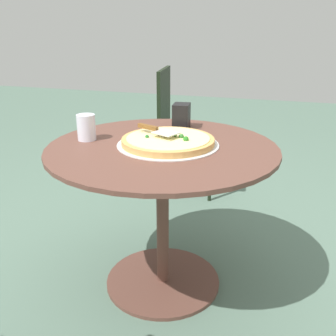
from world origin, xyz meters
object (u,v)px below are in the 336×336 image
Objects in this scene: patio_table at (162,185)px; pizza_on_tray at (168,141)px; drinking_cup at (86,127)px; patio_chair_near at (179,122)px; pizza_server at (156,130)px; napkin_dispenser at (181,116)px.

patio_table is 2.25× the size of pizza_on_tray.
patio_table is 8.63× the size of drinking_cup.
patio_table is 0.42m from drinking_cup.
drinking_cup is at bearing 84.03° from patio_chair_near.
drinking_cup is (0.37, 0.03, 0.04)m from pizza_on_tray.
patio_table is 0.25m from pizza_server.
drinking_cup is (0.35, 0.01, 0.24)m from patio_table.
napkin_dispenser is (0.00, -0.31, 0.24)m from patio_table.
pizza_server is 0.24× the size of patio_chair_near.
pizza_server reaches higher than patio_table.
drinking_cup is 1.15m from patio_chair_near.
napkin_dispenser reaches higher than patio_table.
patio_chair_near is (0.23, -0.80, -0.24)m from napkin_dispenser.
patio_table is 1.14m from patio_chair_near.
patio_table is at bearing 44.59° from pizza_on_tray.
napkin_dispenser is at bearing 106.09° from patio_chair_near.
pizza_on_tray is at bearing 159.14° from pizza_server.
pizza_on_tray is 3.62× the size of napkin_dispenser.
pizza_on_tray is 2.07× the size of pizza_server.
drinking_cup reaches higher than pizza_on_tray.
patio_chair_near is at bearing -95.97° from drinking_cup.
patio_chair_near is at bearing -77.02° from pizza_on_tray.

